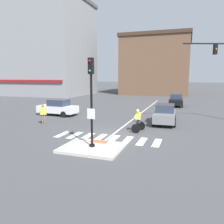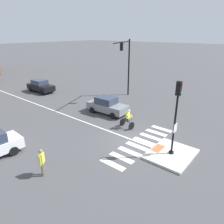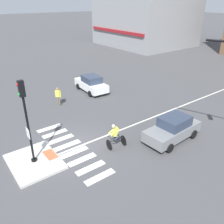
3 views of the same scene
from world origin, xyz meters
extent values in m
plane|color=#474749|center=(0.00, 0.00, 0.00)|extent=(300.00, 300.00, 0.00)
cube|color=beige|center=(0.00, -2.80, 0.07)|extent=(3.28, 2.64, 0.15)
cube|color=#DB5B38|center=(0.00, -1.84, 0.15)|extent=(1.10, 0.60, 0.01)
cylinder|color=black|center=(0.00, -2.80, 0.21)|extent=(0.32, 0.32, 0.12)
cylinder|color=black|center=(0.00, -2.80, 2.18)|extent=(0.12, 0.12, 3.82)
cube|color=white|center=(0.00, -2.88, 1.99)|extent=(0.44, 0.03, 0.56)
cube|color=black|center=(0.00, -2.80, 4.51)|extent=(0.24, 0.28, 0.84)
sphere|color=red|center=(0.00, -2.96, 4.76)|extent=(0.12, 0.12, 0.12)
sphere|color=green|center=(0.00, -2.96, 4.26)|extent=(0.12, 0.12, 0.12)
cube|color=silver|center=(-3.25, -0.48, 0.00)|extent=(0.44, 1.80, 0.01)
cube|color=silver|center=(-2.32, -0.48, 0.00)|extent=(0.44, 1.80, 0.01)
cube|color=silver|center=(-1.39, -0.48, 0.00)|extent=(0.44, 1.80, 0.01)
cube|color=silver|center=(-0.46, -0.48, 0.00)|extent=(0.44, 1.80, 0.01)
cube|color=silver|center=(0.46, -0.48, 0.00)|extent=(0.44, 1.80, 0.01)
cube|color=silver|center=(1.39, -0.48, 0.00)|extent=(0.44, 1.80, 0.01)
cube|color=silver|center=(2.32, -0.48, 0.00)|extent=(0.44, 1.80, 0.01)
cube|color=silver|center=(3.25, -0.48, 0.00)|extent=(0.44, 1.80, 0.01)
cube|color=silver|center=(0.09, 10.00, 0.00)|extent=(0.14, 28.00, 0.01)
cube|color=maroon|center=(-24.13, 21.93, 3.10)|extent=(14.66, 0.30, 0.50)
cube|color=slate|center=(3.10, 5.38, 0.65)|extent=(1.89, 4.17, 0.70)
cube|color=#2D384C|center=(3.09, 5.53, 1.32)|extent=(1.57, 1.97, 0.64)
cylinder|color=black|center=(3.99, 4.15, 0.30)|extent=(0.21, 0.61, 0.60)
cylinder|color=black|center=(2.33, 4.08, 0.30)|extent=(0.21, 0.61, 0.60)
cylinder|color=black|center=(3.87, 6.69, 0.30)|extent=(0.21, 0.61, 0.60)
cylinder|color=black|center=(2.21, 6.62, 0.30)|extent=(0.21, 0.61, 0.60)
cube|color=white|center=(-7.79, 6.04, 0.65)|extent=(4.19, 1.94, 0.70)
cube|color=#2D384C|center=(-7.64, 6.03, 1.32)|extent=(1.98, 1.59, 0.64)
cylinder|color=black|center=(-9.10, 5.28, 0.30)|extent=(0.61, 0.21, 0.60)
cylinder|color=black|center=(-9.01, 6.95, 0.30)|extent=(0.61, 0.21, 0.60)
cylinder|color=black|center=(-6.57, 5.13, 0.30)|extent=(0.61, 0.21, 0.60)
cylinder|color=black|center=(-6.47, 6.80, 0.30)|extent=(0.61, 0.21, 0.60)
cylinder|color=black|center=(1.51, 1.39, 0.33)|extent=(0.66, 0.14, 0.66)
cylinder|color=black|center=(1.66, 2.43, 0.33)|extent=(0.66, 0.14, 0.66)
cylinder|color=black|center=(1.58, 1.91, 0.55)|extent=(0.18, 0.89, 0.05)
cylinder|color=black|center=(1.61, 2.09, 0.73)|extent=(0.04, 0.04, 0.30)
cylinder|color=black|center=(1.51, 1.44, 0.85)|extent=(0.44, 0.10, 0.04)
cylinder|color=#2D334C|center=(1.66, 1.92, 0.73)|extent=(0.18, 0.41, 0.33)
cylinder|color=#2D334C|center=(1.51, 1.94, 0.73)|extent=(0.18, 0.41, 0.33)
cube|color=#DBD64C|center=(1.57, 1.83, 1.16)|extent=(0.39, 0.43, 0.60)
sphere|color=beige|center=(1.55, 1.71, 1.57)|extent=(0.22, 0.22, 0.22)
cylinder|color=#DBD64C|center=(1.70, 1.63, 1.16)|extent=(0.15, 0.46, 0.31)
cylinder|color=#DBD64C|center=(1.39, 1.68, 1.16)|extent=(0.15, 0.46, 0.31)
cylinder|color=#6B6051|center=(-6.58, 1.82, 0.41)|extent=(0.12, 0.12, 0.82)
cylinder|color=#6B6051|center=(-6.45, 1.91, 0.41)|extent=(0.12, 0.12, 0.82)
cube|color=#DBD64C|center=(-6.52, 1.87, 1.12)|extent=(0.42, 0.39, 0.60)
cylinder|color=#DBD64C|center=(-6.70, 1.73, 1.07)|extent=(0.09, 0.09, 0.56)
cylinder|color=#DBD64C|center=(-6.34, 2.01, 1.07)|extent=(0.09, 0.09, 0.56)
sphere|color=#936B4C|center=(-6.52, 1.87, 1.56)|extent=(0.22, 0.22, 0.22)
camera|label=1|loc=(4.87, -13.67, 3.96)|focal=35.77mm
camera|label=2|loc=(-11.54, -7.30, 7.56)|focal=33.36mm
camera|label=3|loc=(11.32, -5.80, 8.50)|focal=37.61mm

